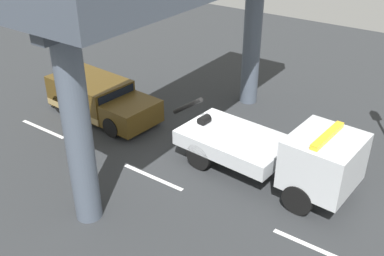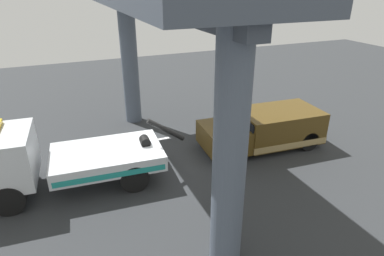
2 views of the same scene
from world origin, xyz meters
name	(u,v)px [view 1 (image 1 of 2)]	position (x,y,z in m)	size (l,w,h in m)	color
ground_plane	(192,149)	(0.00, 0.00, -0.05)	(60.00, 40.00, 0.10)	#2D3033
lane_stripe_west	(43,129)	(-6.00, -2.36, 0.00)	(2.60, 0.16, 0.01)	silver
lane_stripe_mid	(153,177)	(0.00, -2.36, 0.00)	(2.60, 0.16, 0.01)	silver
lane_stripe_east	(316,248)	(6.00, -2.36, 0.00)	(2.60, 0.16, 0.01)	silver
tow_truck_white	(283,153)	(3.77, -0.05, 1.20)	(7.32, 2.78, 2.46)	silver
towed_van_green	(99,99)	(-4.97, 0.00, 0.78)	(5.33, 2.52, 1.58)	#4C3814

